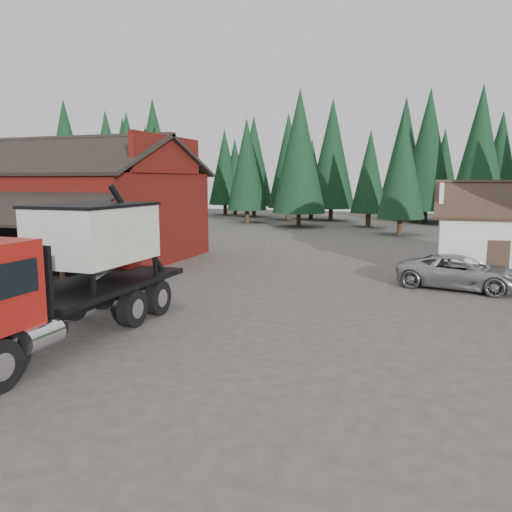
% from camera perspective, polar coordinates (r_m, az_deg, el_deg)
% --- Properties ---
extents(ground, '(120.00, 120.00, 0.00)m').
position_cam_1_polar(ground, '(17.30, -11.51, -7.05)').
color(ground, '#4A403A').
rests_on(ground, ground).
extents(red_barn, '(12.80, 13.63, 7.18)m').
position_cam_1_polar(red_barn, '(31.21, -19.63, 4.60)').
color(red_barn, '#601010').
rests_on(red_barn, ground).
extents(conifer_backdrop, '(76.00, 16.00, 16.00)m').
position_cam_1_polar(conifer_backdrop, '(57.07, 10.84, 3.87)').
color(conifer_backdrop, black).
rests_on(conifer_backdrop, ground).
extents(near_pine_a, '(4.40, 4.40, 11.40)m').
position_cam_1_polar(near_pine_a, '(52.23, -16.64, 10.25)').
color(near_pine_a, '#382619').
rests_on(near_pine_a, ground).
extents(near_pine_b, '(3.96, 3.96, 10.40)m').
position_cam_1_polar(near_pine_b, '(44.31, 16.40, 9.96)').
color(near_pine_b, '#382619').
rests_on(near_pine_b, ground).
extents(near_pine_d, '(5.28, 5.28, 13.40)m').
position_cam_1_polar(near_pine_d, '(49.93, 4.99, 11.82)').
color(near_pine_d, '#382619').
rests_on(near_pine_d, ground).
extents(feed_truck, '(2.97, 10.04, 4.53)m').
position_cam_1_polar(feed_truck, '(15.27, -21.76, -1.45)').
color(feed_truck, black).
rests_on(feed_truck, ground).
extents(silver_car, '(5.54, 3.36, 1.44)m').
position_cam_1_polar(silver_car, '(23.13, 22.31, -1.73)').
color(silver_car, '#9A9CA1').
rests_on(silver_car, ground).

